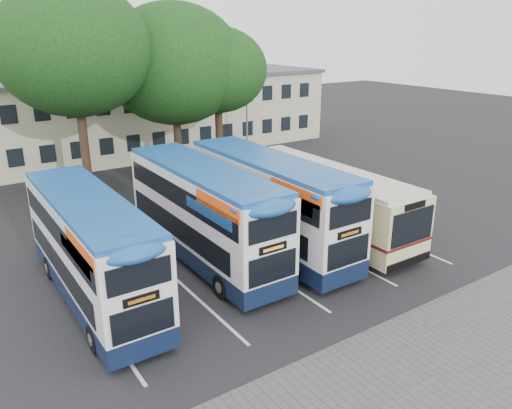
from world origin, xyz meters
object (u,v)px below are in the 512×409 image
Objects in this scene: lamp_post at (247,93)px; tree_left at (73,50)px; bus_dd_right at (269,199)px; tree_mid at (174,64)px; bus_single at (321,195)px; bus_dd_left at (91,245)px; tree_right at (218,70)px; bus_dd_mid at (203,210)px.

lamp_post is 0.75× the size of tree_left.
tree_left is 13.87m from bus_dd_right.
bus_single is (1.85, -12.25, -5.65)m from tree_mid.
bus_dd_left is at bearing -105.49° from tree_left.
bus_single is at bearing -109.15° from lamp_post.
tree_mid is at bearing 98.57° from bus_single.
tree_left reaches higher than tree_right.
tree_right is at bearing -0.46° from tree_left.
lamp_post reaches higher than bus_dd_left.
bus_dd_mid reaches higher than bus_dd_left.
tree_left is at bearing 99.25° from bus_dd_mid.
tree_right is (-4.30, -3.18, 2.01)m from lamp_post.
lamp_post reaches higher than bus_single.
bus_dd_right is at bearing 1.98° from bus_dd_left.
bus_dd_left is at bearing -136.12° from tree_right.
tree_left is 12.69m from bus_dd_mid.
bus_dd_left reaches higher than bus_single.
tree_right is (8.84, -0.07, -1.45)m from tree_left.
bus_single is at bearing -81.43° from tree_mid.
bus_dd_left is at bearing -177.68° from bus_single.
tree_mid is at bearing 69.18° from bus_dd_mid.
tree_right reaches higher than bus_single.
lamp_post is 0.92× the size of tree_right.
lamp_post reaches higher than bus_dd_right.
tree_left reaches higher than tree_mid.
lamp_post is 0.80× the size of tree_mid.
bus_dd_right is at bearing -9.01° from bus_dd_mid.
bus_dd_right is (4.87, -11.41, -6.19)m from tree_left.
tree_mid is (6.32, 1.02, -1.04)m from tree_left.
tree_right is at bearing 56.92° from bus_dd_mid.
tree_mid is 13.78m from bus_dd_mid.
bus_single is at bearing 3.13° from bus_dd_right.
tree_left is 13.68m from bus_dd_left.
tree_mid reaches higher than bus_dd_mid.
bus_dd_mid is (-4.54, -11.94, -5.18)m from tree_mid.
bus_dd_left is at bearing -178.02° from bus_dd_right.
bus_single is (8.16, -11.23, -6.69)m from tree_left.
bus_dd_right is (8.11, 0.28, 0.14)m from bus_dd_left.
bus_dd_left is at bearing -137.91° from lamp_post.
bus_dd_mid is at bearing -80.75° from tree_left.
tree_mid is at bearing 9.15° from tree_left.
tree_right is 0.90× the size of bus_single.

